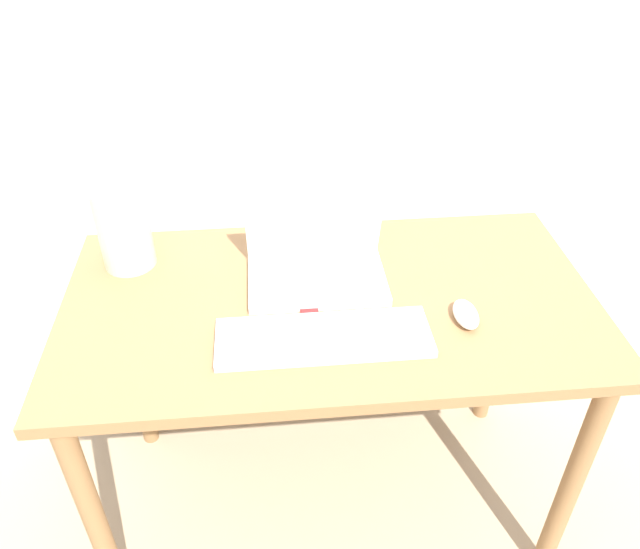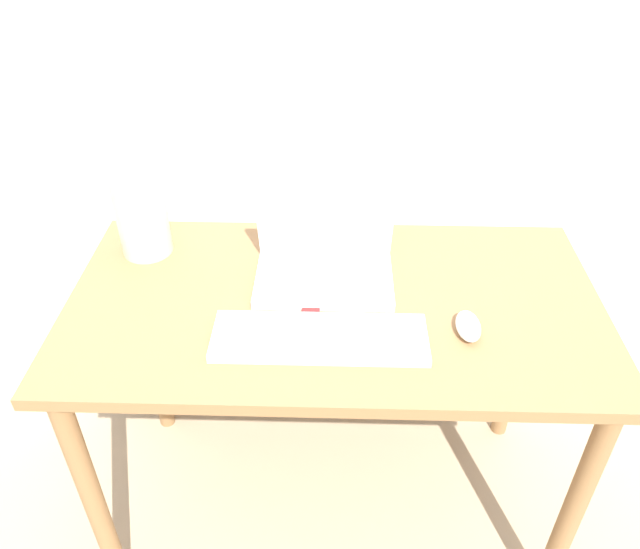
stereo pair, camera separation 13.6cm
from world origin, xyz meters
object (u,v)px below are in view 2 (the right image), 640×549
object	(u,v)px
mp3_player	(309,314)
keyboard	(318,337)
laptop	(322,259)
vase	(137,201)
mouse	(466,326)

from	to	relation	value
mp3_player	keyboard	bearing A→B (deg)	-74.58
laptop	vase	bearing A→B (deg)	167.88
mp3_player	mouse	bearing A→B (deg)	-7.42
laptop	mouse	bearing A→B (deg)	-31.75
mp3_player	vase	bearing A→B (deg)	149.91
keyboard	mp3_player	bearing A→B (deg)	105.42
keyboard	laptop	bearing A→B (deg)	88.95
vase	mp3_player	size ratio (longest dim) A/B	5.71
keyboard	mp3_player	distance (m)	0.09
mouse	vase	size ratio (longest dim) A/B	0.33
mouse	vase	distance (m)	0.84
laptop	mp3_player	size ratio (longest dim) A/B	6.21
laptop	keyboard	size ratio (longest dim) A/B	0.71
keyboard	mp3_player	size ratio (longest dim) A/B	8.76
laptop	vase	size ratio (longest dim) A/B	1.09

